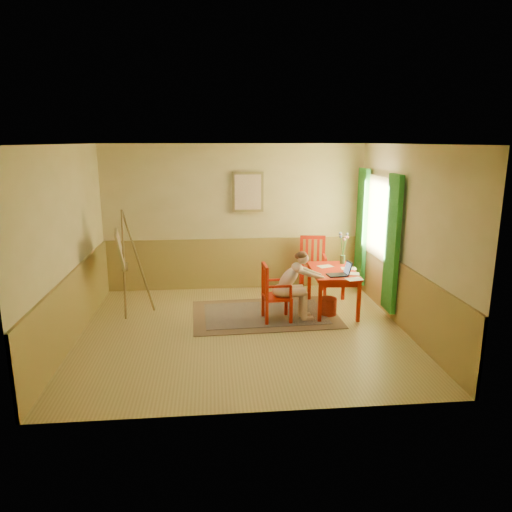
{
  "coord_description": "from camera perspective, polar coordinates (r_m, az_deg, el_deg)",
  "views": [
    {
      "loc": [
        -0.45,
        -6.79,
        2.84
      ],
      "look_at": [
        0.25,
        0.55,
        1.05
      ],
      "focal_mm": 33.24,
      "sensor_mm": 36.0,
      "label": 1
    }
  ],
  "objects": [
    {
      "name": "vase",
      "position": [
        8.52,
        10.41,
        0.79
      ],
      "size": [
        0.23,
        0.28,
        0.56
      ],
      "color": "#3F724C",
      "rests_on": "table"
    },
    {
      "name": "papers",
      "position": [
        8.03,
        10.61,
        -1.87
      ],
      "size": [
        0.65,
        1.06,
        0.0
      ],
      "color": "white",
      "rests_on": "table"
    },
    {
      "name": "rug",
      "position": [
        8.03,
        1.07,
        -6.99
      ],
      "size": [
        2.46,
        1.69,
        0.02
      ],
      "color": "#8C7251",
      "rests_on": "room"
    },
    {
      "name": "wall_portrait",
      "position": [
        9.06,
        -1.0,
        7.7
      ],
      "size": [
        0.6,
        0.05,
        0.76
      ],
      "color": "olive",
      "rests_on": "room"
    },
    {
      "name": "chair_left",
      "position": [
        7.62,
        2.17,
        -4.46
      ],
      "size": [
        0.46,
        0.44,
        0.95
      ],
      "color": "red",
      "rests_on": "room"
    },
    {
      "name": "figure",
      "position": [
        7.62,
        4.49,
        -3.23
      ],
      "size": [
        0.85,
        0.38,
        1.15
      ],
      "color": "beige",
      "rests_on": "room"
    },
    {
      "name": "wastebasket",
      "position": [
        8.06,
        8.69,
        -6.03
      ],
      "size": [
        0.32,
        0.32,
        0.3
      ],
      "primitive_type": "cylinder",
      "rotation": [
        0.0,
        0.0,
        0.18
      ],
      "color": "#A4321D",
      "rests_on": "room"
    },
    {
      "name": "chair_back",
      "position": [
        9.06,
        6.85,
        -1.13
      ],
      "size": [
        0.54,
        0.56,
        1.09
      ],
      "color": "red",
      "rests_on": "room"
    },
    {
      "name": "easel",
      "position": [
        8.11,
        -15.78,
        0.37
      ],
      "size": [
        0.65,
        0.79,
        1.77
      ],
      "color": "olive",
      "rests_on": "room"
    },
    {
      "name": "window",
      "position": [
        8.52,
        14.33,
        3.13
      ],
      "size": [
        0.12,
        2.01,
        2.2
      ],
      "color": "white",
      "rests_on": "room"
    },
    {
      "name": "room",
      "position": [
        6.95,
        -1.62,
        1.69
      ],
      "size": [
        5.04,
        4.54,
        2.84
      ],
      "color": "tan",
      "rests_on": "ground"
    },
    {
      "name": "table",
      "position": [
        8.15,
        9.25,
        -2.26
      ],
      "size": [
        0.78,
        1.24,
        0.72
      ],
      "color": "red",
      "rests_on": "room"
    },
    {
      "name": "laptop",
      "position": [
        7.8,
        10.15,
        -1.98
      ],
      "size": [
        0.39,
        0.26,
        0.23
      ],
      "color": "#1E2338",
      "rests_on": "table"
    },
    {
      "name": "wainscot",
      "position": [
        7.95,
        -1.97,
        -3.48
      ],
      "size": [
        5.0,
        4.5,
        1.0
      ],
      "color": "#A38947",
      "rests_on": "room"
    }
  ]
}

